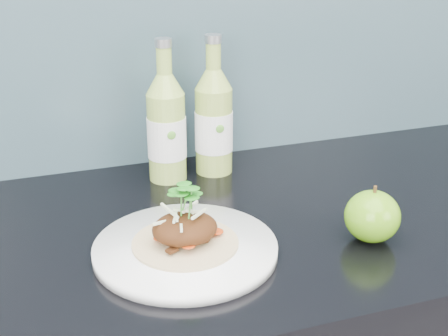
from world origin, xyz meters
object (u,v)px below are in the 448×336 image
Objects in this scene: green_apple at (372,216)px; cider_bottle_left at (166,128)px; dinner_plate at (185,249)px; cider_bottle_right at (214,122)px.

cider_bottle_left is at bearing 125.14° from green_apple.
cider_bottle_right reaches higher than dinner_plate.
dinner_plate is at bearing -107.15° from cider_bottle_left.
cider_bottle_left reaches higher than dinner_plate.
cider_bottle_left is (-0.23, 0.33, 0.06)m from green_apple.
dinner_plate is at bearing 169.43° from green_apple.
cider_bottle_left is (0.05, 0.27, 0.09)m from dinner_plate.
green_apple is at bearing -62.59° from cider_bottle_left.
cider_bottle_left is 1.00× the size of cider_bottle_right.
dinner_plate is 0.32m from cider_bottle_right.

